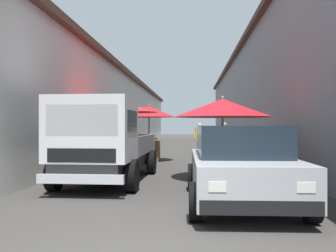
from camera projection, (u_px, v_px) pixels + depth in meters
name	position (u px, v px, depth m)	size (l,w,h in m)	color
ground	(181.00, 157.00, 17.10)	(90.00, 90.00, 0.00)	#3D3A38
building_left_whitewash	(58.00, 110.00, 19.80)	(49.80, 7.50, 4.61)	silver
building_right_concrete	(314.00, 95.00, 18.88)	(49.80, 7.50, 6.06)	gray
fruit_stall_near_left	(118.00, 114.00, 12.44)	(2.81, 2.81, 2.37)	#9E9EA3
fruit_stall_far_left	(224.00, 116.00, 9.66)	(2.59, 2.59, 2.24)	#9E9EA3
fruit_stall_near_right	(149.00, 118.00, 14.79)	(2.14, 2.14, 2.33)	#9E9EA3
hatchback_car	(239.00, 164.00, 6.83)	(3.94, 1.98, 1.45)	#ADAFB5
delivery_truck	(101.00, 143.00, 8.66)	(4.96, 2.06, 2.08)	black
vendor_by_crates	(225.00, 135.00, 19.56)	(0.65, 0.22, 1.63)	#665B4C
vendor_in_shade	(200.00, 137.00, 16.86)	(0.37, 0.58, 1.58)	navy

